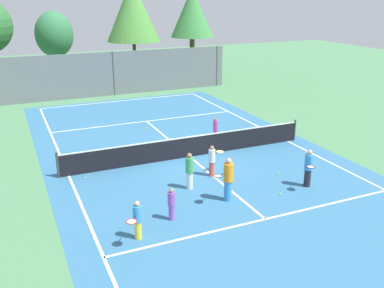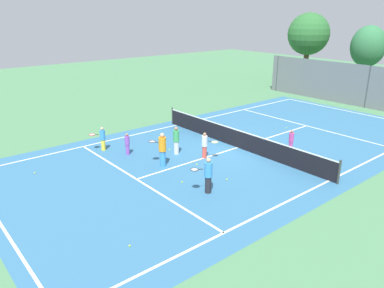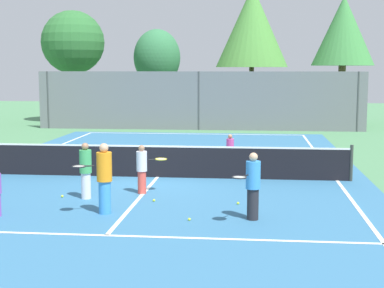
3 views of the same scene
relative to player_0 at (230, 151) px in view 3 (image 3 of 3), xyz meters
name	(u,v)px [view 3 (image 3 of 3)]	position (x,y,z in m)	size (l,w,h in m)	color
ground_plane	(158,177)	(-2.19, -1.69, -0.61)	(80.00, 80.00, 0.00)	#4C8456
court_surface	(158,177)	(-2.19, -1.69, -0.60)	(13.00, 25.00, 0.01)	teal
tennis_net	(157,161)	(-2.19, -1.69, -0.10)	(11.90, 0.10, 1.10)	#333833
perimeter_fence	(199,101)	(-2.19, 12.31, 0.99)	(18.00, 0.12, 3.20)	slate
tree_0	(157,58)	(-5.44, 18.11, 3.42)	(3.01, 3.00, 5.87)	brown
tree_1	(343,31)	(6.10, 16.74, 4.96)	(3.74, 3.74, 7.69)	brown
tree_2	(252,27)	(0.65, 16.33, 5.24)	(4.35, 4.35, 8.27)	brown
tree_3	(73,43)	(-10.40, 16.21, 4.32)	(3.90, 3.90, 6.92)	brown
player_0	(230,151)	(0.00, 0.00, 0.00)	(0.25, 0.25, 1.18)	#D14799
player_1	(253,185)	(0.75, -6.53, 0.18)	(0.69, 0.87, 1.52)	#232328
player_2	(104,178)	(-2.69, -6.32, 0.25)	(0.93, 0.60, 1.66)	#388CD8
player_3	(143,168)	(-2.21, -4.07, 0.09)	(0.85, 0.60, 1.33)	#E54C3F
player_5	(86,170)	(-3.56, -4.83, 0.15)	(0.31, 0.31, 1.47)	silver
tennis_ball_0	(62,196)	(-4.23, -4.78, -0.57)	(0.07, 0.07, 0.07)	#CCE533
tennis_ball_1	(154,200)	(-1.75, -4.99, -0.57)	(0.07, 0.07, 0.07)	#CCE533
tennis_ball_3	(295,174)	(2.11, -0.83, -0.57)	(0.07, 0.07, 0.07)	#CCE533
tennis_ball_4	(166,153)	(-2.68, 3.25, -0.57)	(0.07, 0.07, 0.07)	#CCE533
tennis_ball_5	(189,219)	(-0.64, -6.76, -0.57)	(0.07, 0.07, 0.07)	#CCE533
tennis_ball_7	(238,203)	(0.40, -5.09, -0.57)	(0.07, 0.07, 0.07)	#CCE533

